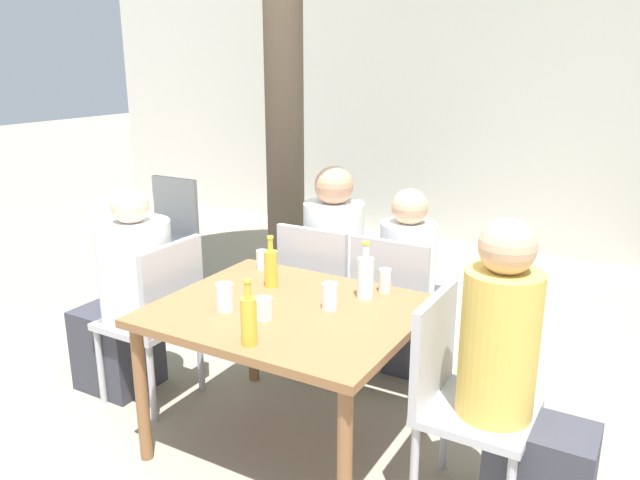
# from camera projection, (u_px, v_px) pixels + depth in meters

# --- Properties ---
(ground_plane) EXTENTS (30.00, 30.00, 0.00)m
(ground_plane) POSITION_uv_depth(u_px,v_px,m) (290.00, 443.00, 3.09)
(ground_plane) COLOR gray
(cafe_building_wall) EXTENTS (10.00, 0.08, 2.80)m
(cafe_building_wall) POSITION_uv_depth(u_px,v_px,m) (507.00, 105.00, 5.94)
(cafe_building_wall) COLOR beige
(cafe_building_wall) RESTS_ON ground_plane
(dining_table_front) EXTENTS (1.18, 1.00, 0.73)m
(dining_table_front) POSITION_uv_depth(u_px,v_px,m) (288.00, 324.00, 2.91)
(dining_table_front) COLOR brown
(dining_table_front) RESTS_ON ground_plane
(patio_chair_0) EXTENTS (0.44, 0.44, 0.93)m
(patio_chair_0) POSITION_uv_depth(u_px,v_px,m) (159.00, 312.00, 3.34)
(patio_chair_0) COLOR #B2B2B7
(patio_chair_0) RESTS_ON ground_plane
(patio_chair_1) EXTENTS (0.44, 0.44, 0.93)m
(patio_chair_1) POSITION_uv_depth(u_px,v_px,m) (458.00, 390.00, 2.55)
(patio_chair_1) COLOR #B2B2B7
(patio_chair_1) RESTS_ON ground_plane
(patio_chair_2) EXTENTS (0.44, 0.44, 0.93)m
(patio_chair_2) POSITION_uv_depth(u_px,v_px,m) (322.00, 289.00, 3.67)
(patio_chair_2) COLOR #B2B2B7
(patio_chair_2) RESTS_ON ground_plane
(patio_chair_3) EXTENTS (0.44, 0.44, 0.93)m
(patio_chair_3) POSITION_uv_depth(u_px,v_px,m) (396.00, 304.00, 3.44)
(patio_chair_3) COLOR #B2B2B7
(patio_chair_3) RESTS_ON ground_plane
(patio_chair_4) EXTENTS (0.44, 0.44, 0.93)m
(patio_chair_4) POSITION_uv_depth(u_px,v_px,m) (167.00, 229.00, 4.94)
(patio_chair_4) COLOR #B2B2B7
(patio_chair_4) RESTS_ON ground_plane
(person_seated_0) EXTENTS (0.60, 0.40, 1.20)m
(person_seated_0) POSITION_uv_depth(u_px,v_px,m) (127.00, 301.00, 3.44)
(person_seated_0) COLOR #383842
(person_seated_0) RESTS_ON ground_plane
(person_seated_1) EXTENTS (0.55, 0.30, 1.28)m
(person_seated_1) POSITION_uv_depth(u_px,v_px,m) (518.00, 397.00, 2.43)
(person_seated_1) COLOR #383842
(person_seated_1) RESTS_ON ground_plane
(person_seated_2) EXTENTS (0.36, 0.58, 1.24)m
(person_seated_2) POSITION_uv_depth(u_px,v_px,m) (340.00, 273.00, 3.85)
(person_seated_2) COLOR #383842
(person_seated_2) RESTS_ON ground_plane
(person_seated_3) EXTENTS (0.32, 0.56, 1.15)m
(person_seated_3) POSITION_uv_depth(u_px,v_px,m) (412.00, 294.00, 3.65)
(person_seated_3) COLOR #383842
(person_seated_3) RESTS_ON ground_plane
(water_bottle_0) EXTENTS (0.08, 0.08, 0.28)m
(water_bottle_0) POSITION_uv_depth(u_px,v_px,m) (365.00, 276.00, 2.98)
(water_bottle_0) COLOR silver
(water_bottle_0) RESTS_ON dining_table_front
(oil_cruet_1) EXTENTS (0.07, 0.07, 0.28)m
(oil_cruet_1) POSITION_uv_depth(u_px,v_px,m) (249.00, 319.00, 2.49)
(oil_cruet_1) COLOR gold
(oil_cruet_1) RESTS_ON dining_table_front
(oil_cruet_2) EXTENTS (0.07, 0.07, 0.27)m
(oil_cruet_2) POSITION_uv_depth(u_px,v_px,m) (271.00, 267.00, 3.12)
(oil_cruet_2) COLOR gold
(oil_cruet_2) RESTS_ON dining_table_front
(drinking_glass_0) EXTENTS (0.08, 0.08, 0.13)m
(drinking_glass_0) POSITION_uv_depth(u_px,v_px,m) (225.00, 297.00, 2.84)
(drinking_glass_0) COLOR silver
(drinking_glass_0) RESTS_ON dining_table_front
(drinking_glass_1) EXTENTS (0.07, 0.07, 0.12)m
(drinking_glass_1) POSITION_uv_depth(u_px,v_px,m) (330.00, 296.00, 2.86)
(drinking_glass_1) COLOR silver
(drinking_glass_1) RESTS_ON dining_table_front
(drinking_glass_2) EXTENTS (0.06, 0.06, 0.11)m
(drinking_glass_2) POSITION_uv_depth(u_px,v_px,m) (262.00, 260.00, 3.40)
(drinking_glass_2) COLOR silver
(drinking_glass_2) RESTS_ON dining_table_front
(drinking_glass_3) EXTENTS (0.06, 0.06, 0.12)m
(drinking_glass_3) POSITION_uv_depth(u_px,v_px,m) (385.00, 280.00, 3.07)
(drinking_glass_3) COLOR silver
(drinking_glass_3) RESTS_ON dining_table_front
(drinking_glass_4) EXTENTS (0.08, 0.08, 0.10)m
(drinking_glass_4) POSITION_uv_depth(u_px,v_px,m) (264.00, 309.00, 2.75)
(drinking_glass_4) COLOR silver
(drinking_glass_4) RESTS_ON dining_table_front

